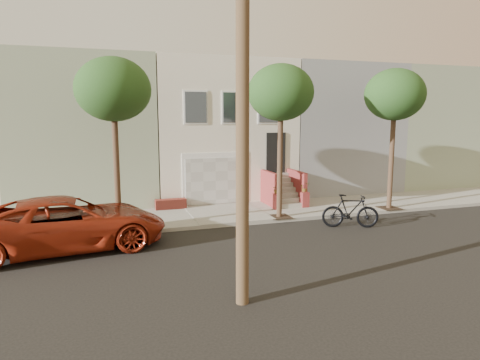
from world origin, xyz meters
name	(u,v)px	position (x,y,z in m)	size (l,w,h in m)	color
ground	(298,250)	(0.00, 0.00, 0.00)	(90.00, 90.00, 0.00)	black
sidewalk	(246,213)	(0.00, 5.35, 0.07)	(40.00, 3.70, 0.15)	gray
house_row	(212,129)	(0.00, 11.19, 3.64)	(33.10, 11.70, 7.00)	beige
tree_left	(113,90)	(-5.50, 3.90, 5.26)	(2.70, 2.57, 6.30)	#2D2116
tree_mid	(281,93)	(1.00, 3.90, 5.26)	(2.70, 2.57, 6.30)	#2D2116
tree_right	(395,96)	(6.50, 3.90, 5.26)	(2.70, 2.57, 6.30)	#2D2116
pickup_truck	(68,223)	(-7.16, 2.44, 0.88)	(2.91, 6.30, 1.75)	maroon
motorcycle	(350,211)	(3.19, 1.96, 0.66)	(0.62, 2.20, 1.32)	black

